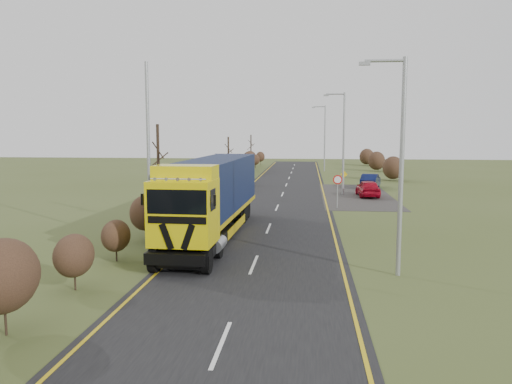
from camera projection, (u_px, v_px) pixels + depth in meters
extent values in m
plane|color=#414C20|center=(262.00, 244.00, 25.06)|extent=(160.00, 160.00, 0.00)
cube|color=black|center=(275.00, 212.00, 34.94)|extent=(8.00, 120.00, 0.02)
cube|color=#2F2C29|center=(356.00, 195.00, 44.14)|extent=(6.00, 18.00, 0.02)
cube|color=gold|center=(223.00, 211.00, 35.31)|extent=(0.12, 116.00, 0.01)
cube|color=gold|center=(328.00, 213.00, 34.56)|extent=(0.12, 116.00, 0.01)
cube|color=silver|center=(221.00, 344.00, 13.21)|extent=(0.12, 3.00, 0.01)
cube|color=silver|center=(254.00, 264.00, 21.11)|extent=(0.12, 3.00, 0.01)
cube|color=silver|center=(269.00, 228.00, 29.01)|extent=(0.12, 3.00, 0.01)
cube|color=silver|center=(277.00, 208.00, 36.91)|extent=(0.12, 3.00, 0.01)
cube|color=silver|center=(282.00, 194.00, 44.81)|extent=(0.12, 3.00, 0.01)
cube|color=silver|center=(286.00, 185.00, 52.71)|extent=(0.12, 3.00, 0.01)
cube|color=silver|center=(289.00, 178.00, 60.61)|extent=(0.12, 3.00, 0.01)
cube|color=silver|center=(291.00, 173.00, 68.51)|extent=(0.12, 3.00, 0.01)
cube|color=silver|center=(293.00, 168.00, 76.41)|extent=(0.12, 3.00, 0.01)
cube|color=silver|center=(294.00, 165.00, 84.31)|extent=(0.12, 3.00, 0.01)
ellipsoid|color=#322016|center=(3.00, 276.00, 13.63)|extent=(1.80, 2.34, 2.07)
ellipsoid|color=#322016|center=(74.00, 256.00, 17.62)|extent=(1.34, 1.74, 1.54)
ellipsoid|color=#322016|center=(116.00, 236.00, 21.59)|extent=(1.21, 1.57, 1.39)
ellipsoid|color=#322016|center=(146.00, 213.00, 25.50)|extent=(1.58, 2.06, 1.82)
ellipsoid|color=#322016|center=(168.00, 196.00, 29.41)|extent=(1.96, 2.55, 2.25)
ellipsoid|color=#322016|center=(184.00, 190.00, 33.37)|extent=(1.83, 2.38, 2.10)
ellipsoid|color=#322016|center=(198.00, 190.00, 37.37)|extent=(1.37, 1.78, 1.57)
ellipsoid|color=#322016|center=(207.00, 186.00, 41.35)|extent=(1.20, 1.56, 1.38)
ellipsoid|color=#322016|center=(217.00, 178.00, 45.24)|extent=(1.55, 2.02, 1.78)
ellipsoid|color=#322016|center=(223.00, 170.00, 49.17)|extent=(1.95, 2.53, 2.24)
ellipsoid|color=#322016|center=(231.00, 168.00, 53.11)|extent=(1.85, 2.41, 2.13)
ellipsoid|color=#322016|center=(235.00, 169.00, 57.13)|extent=(1.40, 1.81, 1.61)
ellipsoid|color=#322016|center=(241.00, 169.00, 61.08)|extent=(1.19, 1.55, 1.37)
ellipsoid|color=#322016|center=(243.00, 164.00, 65.02)|extent=(1.52, 1.97, 1.75)
ellipsoid|color=#322016|center=(249.00, 159.00, 68.89)|extent=(1.93, 2.51, 2.22)
ellipsoid|color=#322016|center=(250.00, 158.00, 72.88)|extent=(1.88, 2.44, 2.16)
ellipsoid|color=#322016|center=(255.00, 160.00, 76.85)|extent=(1.43, 1.85, 1.64)
ellipsoid|color=#322016|center=(256.00, 160.00, 80.86)|extent=(1.19, 1.55, 1.37)
ellipsoid|color=#322016|center=(260.00, 157.00, 84.74)|extent=(1.49, 1.93, 1.71)
cylinder|color=black|center=(159.00, 176.00, 29.32)|extent=(0.18, 0.18, 6.05)
cylinder|color=black|center=(228.00, 160.00, 55.05)|extent=(0.18, 0.18, 5.06)
cylinder|color=black|center=(251.00, 152.00, 76.77)|extent=(0.18, 0.18, 5.15)
cube|color=black|center=(190.00, 247.00, 21.40)|extent=(2.57, 4.72, 0.45)
cube|color=#D9C809|center=(184.00, 212.00, 20.31)|extent=(2.59, 2.30, 2.62)
cube|color=black|center=(178.00, 262.00, 19.48)|extent=(2.53, 0.20, 0.55)
cube|color=black|center=(167.00, 237.00, 19.34)|extent=(0.61, 0.04, 1.09)
cube|color=black|center=(188.00, 237.00, 19.25)|extent=(0.61, 0.04, 1.09)
cube|color=black|center=(177.00, 202.00, 19.16)|extent=(2.37, 0.14, 0.96)
cube|color=black|center=(177.00, 220.00, 19.22)|extent=(2.32, 0.10, 0.28)
cube|color=#D9C809|center=(185.00, 172.00, 20.46)|extent=(2.57, 1.49, 0.57)
cylinder|color=silver|center=(178.00, 179.00, 19.29)|extent=(2.22, 0.13, 0.06)
cube|color=black|center=(142.00, 199.00, 19.53)|extent=(0.08, 0.12, 0.45)
cube|color=black|center=(215.00, 200.00, 19.24)|extent=(0.08, 0.12, 0.45)
cylinder|color=gray|center=(166.00, 243.00, 21.91)|extent=(0.61, 1.33, 0.57)
cylinder|color=gray|center=(218.00, 244.00, 21.68)|extent=(0.61, 1.33, 0.57)
cube|color=gold|center=(217.00, 210.00, 27.81)|extent=(2.93, 12.79, 0.24)
cube|color=black|center=(217.00, 184.00, 27.63)|extent=(2.90, 12.38, 2.77)
cube|color=#0E0F3B|center=(233.00, 174.00, 33.73)|extent=(2.50, 0.14, 2.77)
cube|color=#0E0F3B|center=(191.00, 198.00, 21.54)|extent=(2.50, 0.14, 2.77)
cube|color=black|center=(228.00, 210.00, 31.67)|extent=(2.44, 3.71, 0.35)
cube|color=gold|center=(192.00, 226.00, 27.03)|extent=(0.23, 5.55, 0.45)
cube|color=gold|center=(237.00, 226.00, 26.77)|extent=(0.23, 5.55, 0.45)
cylinder|color=black|center=(154.00, 260.00, 19.94)|extent=(0.36, 1.06, 1.05)
cylinder|color=black|center=(207.00, 261.00, 19.72)|extent=(0.36, 1.06, 1.05)
cylinder|color=black|center=(172.00, 245.00, 22.43)|extent=(0.36, 1.06, 1.05)
cylinder|color=black|center=(218.00, 247.00, 22.21)|extent=(0.36, 1.06, 1.05)
cylinder|color=black|center=(209.00, 214.00, 30.90)|extent=(0.36, 1.06, 1.05)
cylinder|color=black|center=(243.00, 215.00, 30.68)|extent=(0.36, 1.06, 1.05)
cylinder|color=black|center=(212.00, 212.00, 31.89)|extent=(0.36, 1.06, 1.05)
cylinder|color=black|center=(245.00, 212.00, 31.68)|extent=(0.36, 1.06, 1.05)
cylinder|color=black|center=(215.00, 209.00, 32.89)|extent=(0.36, 1.06, 1.05)
cylinder|color=black|center=(247.00, 210.00, 32.67)|extent=(0.36, 1.06, 1.05)
imported|color=#A2081A|center=(368.00, 188.00, 43.21)|extent=(1.89, 4.35, 1.46)
imported|color=#0A1037|center=(371.00, 181.00, 49.82)|extent=(2.55, 4.58, 1.43)
cylinder|color=#939698|center=(401.00, 169.00, 19.09)|extent=(0.18, 0.18, 8.40)
cylinder|color=#939698|center=(385.00, 61.00, 18.68)|extent=(1.49, 0.12, 0.12)
cube|color=#939698|center=(365.00, 64.00, 18.77)|extent=(0.42, 0.17, 0.13)
cylinder|color=#939698|center=(344.00, 144.00, 44.10)|extent=(0.18, 0.18, 9.04)
cylinder|color=#939698|center=(335.00, 94.00, 43.66)|extent=(1.61, 0.12, 0.12)
cube|color=#939698|center=(326.00, 95.00, 43.75)|extent=(0.45, 0.18, 0.14)
cylinder|color=#939698|center=(325.00, 139.00, 70.97)|extent=(0.18, 0.18, 9.29)
cylinder|color=#939698|center=(319.00, 107.00, 70.52)|extent=(1.65, 0.12, 0.12)
cube|color=#939698|center=(314.00, 107.00, 70.62)|extent=(0.46, 0.19, 0.14)
cylinder|color=#939698|center=(149.00, 156.00, 23.94)|extent=(0.16, 0.16, 8.89)
cylinder|color=#939698|center=(337.00, 194.00, 36.69)|extent=(0.08, 0.08, 2.12)
cylinder|color=red|center=(338.00, 180.00, 36.54)|extent=(0.68, 0.04, 0.68)
cylinder|color=white|center=(338.00, 180.00, 36.52)|extent=(0.51, 0.02, 0.51)
cylinder|color=#939698|center=(344.00, 182.00, 49.08)|extent=(0.08, 0.08, 1.35)
cube|color=yellow|center=(344.00, 174.00, 48.94)|extent=(0.68, 0.04, 0.68)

